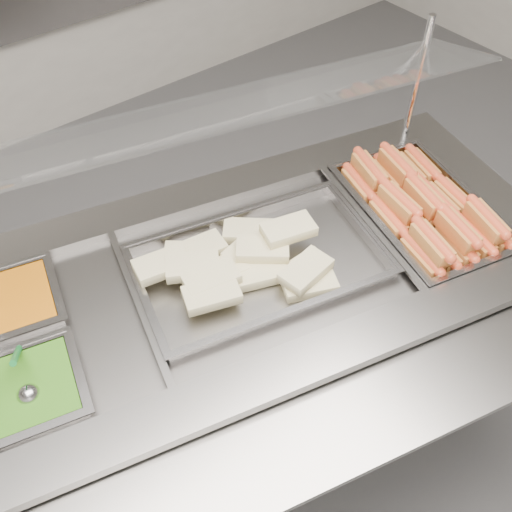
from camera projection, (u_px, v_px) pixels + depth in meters
ground at (318, 463)px, 2.06m from camera, size 6.00×6.00×0.00m
steam_counter at (243, 353)px, 1.87m from camera, size 1.94×1.20×0.86m
tray_rail at (326, 429)px, 1.28m from camera, size 1.73×0.74×0.05m
sneeze_guard at (204, 117)px, 1.42m from camera, size 1.60×0.65×0.42m
pan_hotdogs at (419, 215)px, 1.74m from camera, size 0.44×0.59×0.10m
pan_wraps at (259, 266)px, 1.58m from camera, size 0.72×0.53×0.07m
pan_beans at (3, 313)px, 1.49m from camera, size 0.33×0.29×0.10m
pan_peas at (20, 401)px, 1.32m from camera, size 0.33×0.29×0.10m
hotdogs_in_buns at (422, 206)px, 1.70m from camera, size 0.40×0.54×0.11m
tortilla_wraps at (241, 262)px, 1.55m from camera, size 0.49×0.42×0.10m
serving_spoon at (27, 388)px, 1.29m from camera, size 0.07×0.16×0.14m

